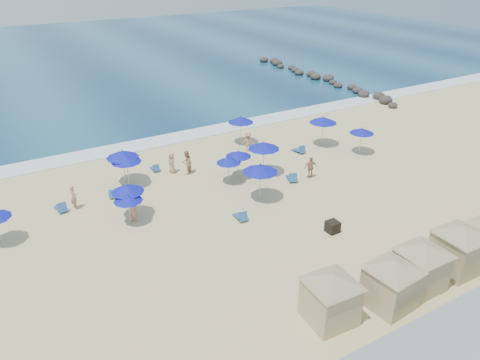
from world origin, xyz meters
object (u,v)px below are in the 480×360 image
(umbrella_6, at_px, (260,168))
(beachgoer_3, at_px, (248,142))
(cabana_1, at_px, (392,278))
(umbrella_8, at_px, (238,154))
(beachgoer_1, at_px, (187,162))
(beachgoer_5, at_px, (133,210))
(cabana_3, at_px, (460,242))
(umbrella_4, at_px, (126,159))
(trash_bin, at_px, (333,227))
(beachgoer_0, at_px, (74,197))
(beachgoer_2, at_px, (311,167))
(umbrella_1, at_px, (128,198))
(umbrella_9, at_px, (241,120))
(umbrella_3, at_px, (128,189))
(umbrella_5, at_px, (229,160))
(umbrella_7, at_px, (264,145))
(umbrella_11, at_px, (362,131))
(rock_jetty, at_px, (320,78))
(cabana_2, at_px, (422,260))
(beachgoer_4, at_px, (172,163))
(umbrella_10, at_px, (323,120))
(umbrella_2, at_px, (122,154))
(cabana_0, at_px, (331,291))

(umbrella_6, bearing_deg, beachgoer_3, 64.04)
(cabana_1, distance_m, umbrella_8, 15.63)
(beachgoer_1, height_order, beachgoer_5, beachgoer_1)
(beachgoer_1, bearing_deg, cabana_3, 62.15)
(umbrella_4, bearing_deg, trash_bin, -54.62)
(beachgoer_0, bearing_deg, beachgoer_5, -150.92)
(beachgoer_1, xyz_separation_m, beachgoer_2, (7.57, -5.26, -0.08))
(umbrella_1, relative_size, umbrella_9, 0.81)
(umbrella_4, relative_size, beachgoer_0, 1.47)
(umbrella_3, bearing_deg, umbrella_8, 9.75)
(umbrella_5, height_order, umbrella_7, umbrella_7)
(beachgoer_3, bearing_deg, umbrella_1, 70.09)
(cabana_3, relative_size, umbrella_11, 2.07)
(rock_jetty, relative_size, cabana_2, 5.92)
(umbrella_9, bearing_deg, umbrella_3, -149.82)
(beachgoer_4, bearing_deg, rock_jetty, 121.14)
(cabana_1, bearing_deg, cabana_3, 2.11)
(umbrella_1, bearing_deg, trash_bin, -35.06)
(umbrella_11, bearing_deg, umbrella_6, -167.53)
(umbrella_4, relative_size, umbrella_5, 1.19)
(beachgoer_2, bearing_deg, cabana_3, 103.16)
(trash_bin, xyz_separation_m, umbrella_3, (-9.86, 7.82, 1.67))
(umbrella_8, bearing_deg, umbrella_3, -170.25)
(cabana_1, relative_size, beachgoer_2, 2.69)
(umbrella_5, bearing_deg, umbrella_1, -167.38)
(cabana_1, relative_size, umbrella_11, 1.95)
(umbrella_5, height_order, beachgoer_1, umbrella_5)
(beachgoer_3, bearing_deg, rock_jetty, -99.30)
(beachgoer_2, xyz_separation_m, beachgoer_4, (-8.45, 6.01, -0.05))
(rock_jetty, distance_m, umbrella_10, 22.37)
(cabana_3, bearing_deg, rock_jetty, 61.11)
(umbrella_9, relative_size, beachgoer_1, 1.38)
(trash_bin, bearing_deg, cabana_1, -106.44)
(umbrella_2, relative_size, umbrella_8, 1.22)
(cabana_2, xyz_separation_m, umbrella_2, (-8.97, 18.67, 0.68))
(umbrella_5, bearing_deg, umbrella_9, 52.97)
(cabana_3, bearing_deg, beachgoer_4, 113.60)
(umbrella_5, bearing_deg, cabana_1, -89.21)
(cabana_3, relative_size, umbrella_10, 1.77)
(umbrella_9, distance_m, umbrella_10, 6.97)
(cabana_0, distance_m, beachgoer_0, 18.03)
(umbrella_2, bearing_deg, cabana_3, -57.73)
(cabana_0, height_order, umbrella_4, cabana_0)
(cabana_3, xyz_separation_m, umbrella_6, (-4.75, 11.69, 0.64))
(umbrella_1, xyz_separation_m, beachgoer_1, (6.01, 4.74, -0.85))
(rock_jetty, bearing_deg, umbrella_5, -141.24)
(umbrella_3, bearing_deg, umbrella_2, 75.58)
(umbrella_7, relative_size, beachgoer_3, 1.61)
(umbrella_7, bearing_deg, umbrella_2, 158.23)
(rock_jetty, relative_size, beachgoer_4, 17.13)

